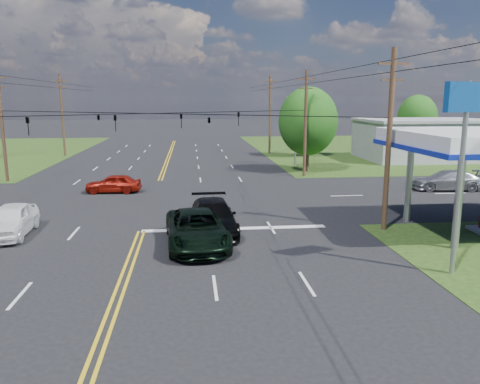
{
  "coord_description": "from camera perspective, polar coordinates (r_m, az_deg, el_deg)",
  "views": [
    {
      "loc": [
        2.69,
        -20.46,
        6.91
      ],
      "look_at": [
        5.5,
        6.0,
        1.65
      ],
      "focal_mm": 35.0,
      "sensor_mm": 36.0,
      "label": 1
    }
  ],
  "objects": [
    {
      "name": "retail_ne",
      "position": [
        59.33,
        21.48,
        5.86
      ],
      "size": [
        14.0,
        10.0,
        4.4
      ],
      "primitive_type": "cube",
      "color": "gray",
      "rests_on": "ground"
    },
    {
      "name": "pole_se",
      "position": [
        25.7,
        17.71,
        6.21
      ],
      "size": [
        1.6,
        0.28,
        9.5
      ],
      "color": "#3D2819",
      "rests_on": "ground"
    },
    {
      "name": "sedan_red",
      "position": [
        36.57,
        -15.19,
        1.01
      ],
      "size": [
        4.18,
        1.87,
        1.4
      ],
      "primitive_type": "imported",
      "rotation": [
        0.0,
        0.0,
        -1.63
      ],
      "color": "maroon",
      "rests_on": "ground"
    },
    {
      "name": "polesign_se",
      "position": [
        19.82,
        25.75,
        7.33
      ],
      "size": [
        2.19,
        0.98,
        7.61
      ],
      "color": "#A5A5AA",
      "rests_on": "ground"
    },
    {
      "name": "power_lines",
      "position": [
        30.63,
        -11.45,
        14.14
      ],
      "size": [
        26.04,
        100.0,
        0.64
      ],
      "color": "black",
      "rests_on": "ground"
    },
    {
      "name": "tree_right_b",
      "position": [
        58.19,
        7.76,
        8.43
      ],
      "size": [
        4.94,
        4.94,
        7.09
      ],
      "color": "#3D2819",
      "rests_on": "ground"
    },
    {
      "name": "pole_nw",
      "position": [
        44.37,
        -27.01,
        7.41
      ],
      "size": [
        1.6,
        0.28,
        9.5
      ],
      "color": "#3D2819",
      "rests_on": "ground"
    },
    {
      "name": "pickup_white",
      "position": [
        26.87,
        -26.16,
        -3.09
      ],
      "size": [
        2.14,
        4.87,
        1.63
      ],
      "primitive_type": "imported",
      "rotation": [
        0.0,
        0.0,
        0.05
      ],
      "color": "white",
      "rests_on": "ground"
    },
    {
      "name": "pole_left_far",
      "position": [
        62.49,
        -20.87,
        8.87
      ],
      "size": [
        1.6,
        0.28,
        10.0
      ],
      "color": "#3D2819",
      "rests_on": "ground"
    },
    {
      "name": "grass_ne",
      "position": [
        72.43,
        20.54,
        5.0
      ],
      "size": [
        46.0,
        48.0,
        0.03
      ],
      "primitive_type": "cube",
      "color": "#1B3912",
      "rests_on": "ground"
    },
    {
      "name": "pickup_dkgreen",
      "position": [
        22.49,
        -5.29,
        -4.52
      ],
      "size": [
        3.23,
        6.24,
        1.68
      ],
      "primitive_type": "imported",
      "rotation": [
        0.0,
        0.0,
        0.07
      ],
      "color": "black",
      "rests_on": "ground"
    },
    {
      "name": "tree_right_a",
      "position": [
        45.92,
        8.29,
        8.52
      ],
      "size": [
        5.7,
        5.7,
        8.18
      ],
      "color": "#3D2819",
      "rests_on": "ground"
    },
    {
      "name": "pole_ne",
      "position": [
        42.77,
        7.98,
        8.41
      ],
      "size": [
        1.6,
        0.28,
        9.5
      ],
      "color": "#3D2819",
      "rests_on": "ground"
    },
    {
      "name": "tree_far_r",
      "position": [
        69.91,
        20.79,
        8.53
      ],
      "size": [
        5.32,
        5.32,
        7.63
      ],
      "color": "#3D2819",
      "rests_on": "ground"
    },
    {
      "name": "stop_bar",
      "position": [
        25.52,
        -0.65,
        -4.52
      ],
      "size": [
        10.0,
        0.5,
        0.02
      ],
      "primitive_type": "cube",
      "color": "silver",
      "rests_on": "ground"
    },
    {
      "name": "span_wire_signals",
      "position": [
        32.58,
        -10.95,
        9.38
      ],
      "size": [
        26.0,
        18.0,
        1.13
      ],
      "color": "black",
      "rests_on": "ground"
    },
    {
      "name": "polesign_ne",
      "position": [
        49.99,
        6.84,
        9.61
      ],
      "size": [
        2.02,
        0.34,
        7.33
      ],
      "color": "#A5A5AA",
      "rests_on": "ground"
    },
    {
      "name": "sedan_far",
      "position": [
        39.73,
        23.93,
        1.33
      ],
      "size": [
        5.54,
        2.77,
        1.54
      ],
      "primitive_type": "imported",
      "rotation": [
        0.0,
        0.0,
        -1.69
      ],
      "color": "#98989C",
      "rests_on": "ground"
    },
    {
      "name": "ground",
      "position": [
        33.3,
        -10.57,
        -0.98
      ],
      "size": [
        280.0,
        280.0,
        0.0
      ],
      "primitive_type": "plane",
      "color": "black",
      "rests_on": "ground"
    },
    {
      "name": "suv_black",
      "position": [
        24.74,
        -3.35,
        -3.04
      ],
      "size": [
        2.56,
        5.85,
        1.67
      ],
      "primitive_type": "imported",
      "rotation": [
        0.0,
        0.0,
        0.04
      ],
      "color": "black",
      "rests_on": "ground"
    },
    {
      "name": "pole_right_far",
      "position": [
        61.36,
        3.66,
        9.54
      ],
      "size": [
        1.6,
        0.28,
        10.0
      ],
      "color": "#3D2819",
      "rests_on": "ground"
    }
  ]
}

